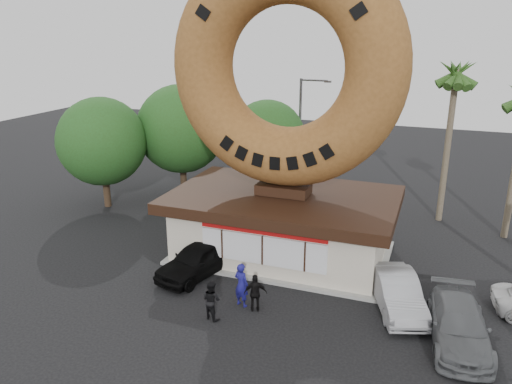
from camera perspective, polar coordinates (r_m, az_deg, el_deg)
The scene contains 14 objects.
ground at distance 21.17m, azimuth -2.03°, elevation -13.62°, with size 90.00×90.00×0.00m, color black.
donut_shop at distance 25.42m, azimuth 3.08°, elevation -3.50°, with size 11.20×7.20×3.80m.
giant_donut at distance 23.70m, azimuth 3.41°, elevation 13.97°, with size 11.23×11.23×2.86m, color #965E2B.
tree_west at distance 34.48m, azimuth -8.55°, elevation 7.13°, with size 6.00×6.00×7.65m.
tree_mid at distance 34.19m, azimuth 1.29°, elevation 6.17°, with size 5.20×5.20×6.63m.
tree_far at distance 33.16m, azimuth -17.20°, elevation 5.52°, with size 5.60×5.60×7.14m.
palm_near at distance 30.71m, azimuth 21.86°, elevation 11.82°, with size 2.60×2.60×9.75m.
street_lamp at distance 34.41m, azimuth 5.25°, elevation 6.96°, with size 2.11×0.20×8.00m.
person_left at distance 21.19m, azimuth -1.67°, elevation -10.54°, with size 0.71×0.46×1.94m, color navy.
person_center at distance 20.47m, azimuth -5.12°, elevation -12.18°, with size 0.81×0.63×1.66m, color black.
person_right at distance 20.88m, azimuth -0.06°, elevation -11.48°, with size 0.96×0.40×1.64m, color black.
car_black at distance 23.92m, azimuth -6.66°, elevation -7.64°, with size 1.84×4.58×1.56m, color black.
car_silver at distance 21.89m, azimuth 15.85°, elevation -10.97°, with size 1.58×4.53×1.49m, color #A1A1A6.
car_grey at distance 20.51m, azimuth 22.19°, elevation -13.92°, with size 2.01×4.94×1.43m, color slate.
Camera 1 is at (6.96, -16.58, 11.17)m, focal length 35.00 mm.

